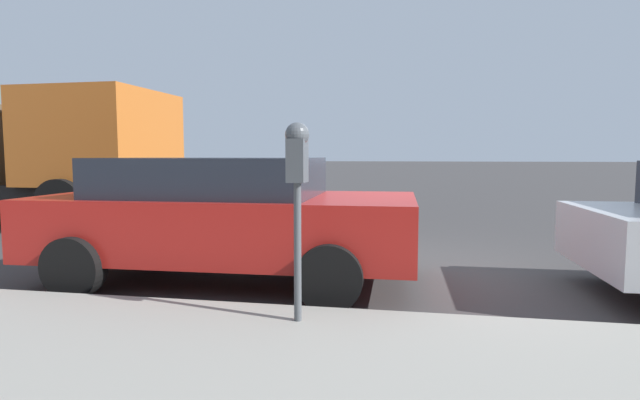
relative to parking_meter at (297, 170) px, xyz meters
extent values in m
plane|color=#3D3A3A|center=(2.59, -0.92, -1.35)|extent=(220.00, 220.00, 0.00)
cylinder|color=#4C5156|center=(0.00, 0.00, -0.65)|extent=(0.06, 0.06, 1.12)
cube|color=#4C5156|center=(0.00, 0.00, 0.07)|extent=(0.20, 0.14, 0.34)
sphere|color=#4C5156|center=(0.00, 0.00, 0.28)|extent=(0.19, 0.19, 0.19)
cube|color=#19389E|center=(0.11, 0.00, 0.03)|extent=(0.01, 0.11, 0.12)
cube|color=black|center=(0.11, 0.00, 0.15)|extent=(0.01, 0.10, 0.08)
cube|color=#B21E19|center=(1.63, 1.20, -0.69)|extent=(1.97, 4.31, 0.68)
cube|color=#232833|center=(1.63, 1.37, -0.13)|extent=(1.71, 2.43, 0.44)
cylinder|color=black|center=(2.60, -0.10, -1.03)|extent=(0.23, 0.64, 0.64)
cylinder|color=black|center=(0.72, -0.14, -1.03)|extent=(0.23, 0.64, 0.64)
cylinder|color=black|center=(2.54, 2.55, -1.03)|extent=(0.23, 0.64, 0.64)
cylinder|color=black|center=(0.66, 2.51, -1.03)|extent=(0.23, 0.64, 0.64)
cylinder|color=black|center=(2.55, -3.46, -1.03)|extent=(0.23, 0.64, 0.64)
cube|color=#C66623|center=(5.42, 5.31, 0.46)|extent=(2.53, 2.38, 1.87)
cylinder|color=black|center=(6.66, 5.28, -0.83)|extent=(0.32, 1.05, 1.04)
cylinder|color=black|center=(4.18, 5.33, -0.83)|extent=(0.32, 1.05, 1.04)
cylinder|color=black|center=(6.73, 8.78, -0.83)|extent=(0.32, 1.05, 1.04)
camera|label=1|loc=(-3.82, -0.88, 0.12)|focal=28.00mm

